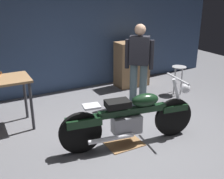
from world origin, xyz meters
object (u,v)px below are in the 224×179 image
(motorcycle, at_px, (131,117))
(wooden_dresser, at_px, (132,64))
(shop_stool, at_px, (179,73))
(person_standing, at_px, (139,62))

(motorcycle, height_order, wooden_dresser, wooden_dresser)
(motorcycle, bearing_deg, shop_stool, 41.15)
(person_standing, xyz_separation_m, wooden_dresser, (0.55, 1.13, -0.38))
(motorcycle, height_order, person_standing, person_standing)
(shop_stool, distance_m, wooden_dresser, 1.17)
(person_standing, bearing_deg, motorcycle, 91.58)
(motorcycle, relative_size, wooden_dresser, 1.98)
(motorcycle, distance_m, person_standing, 1.59)
(wooden_dresser, bearing_deg, person_standing, -116.03)
(motorcycle, xyz_separation_m, wooden_dresser, (1.48, 2.33, 0.10))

